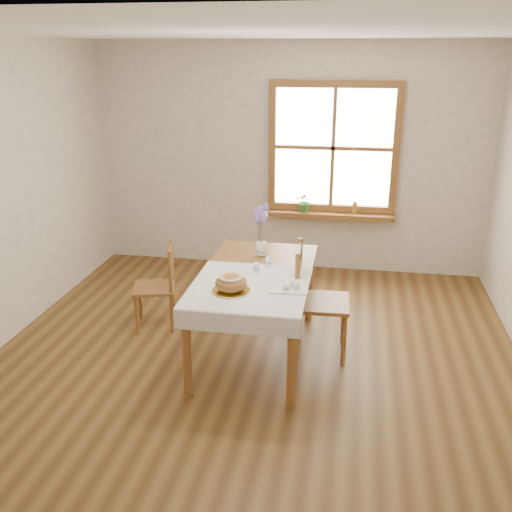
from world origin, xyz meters
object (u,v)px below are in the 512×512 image
Objects in this scene: chair_right at (322,301)px; flower_vase at (261,249)px; dining_table at (256,283)px; chair_left at (154,286)px; bread_plate at (231,291)px.

flower_vase is at bearing 58.87° from chair_right.
dining_table is 2.00× the size of chair_left.
dining_table is at bearing -86.34° from flower_vase.
chair_right reaches higher than flower_vase.
flower_vase reaches higher than dining_table.
chair_right is 8.64× the size of flower_vase.
bread_plate is (-0.12, -0.43, 0.10)m from dining_table.
chair_right is at bearing 65.88° from chair_left.
bread_plate reaches higher than dining_table.
dining_table is at bearing 75.09° from bread_plate.
chair_left is 0.82× the size of chair_right.
chair_right is (0.55, 0.12, -0.18)m from dining_table.
chair_left is 2.86× the size of bread_plate.
chair_right is at bearing 12.58° from dining_table.
bread_plate is at bearing 33.67° from chair_left.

